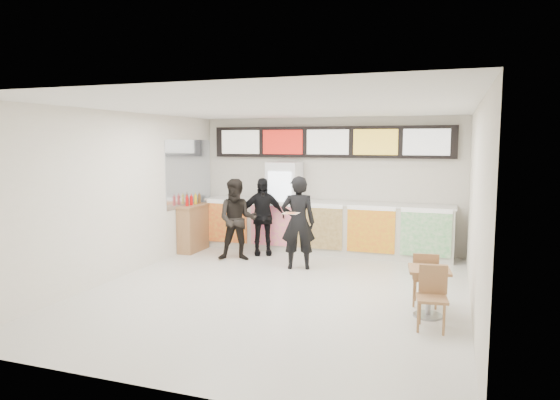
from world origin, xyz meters
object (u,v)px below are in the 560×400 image
at_px(cafe_table, 429,283).
at_px(condiment_ledge, 193,227).
at_px(drinks_fridge, 284,206).
at_px(customer_main, 298,223).
at_px(customer_mid, 262,216).
at_px(service_counter, 324,227).
at_px(customer_left, 237,220).

xyz_separation_m(cafe_table, condiment_ledge, (-5.24, 2.69, 0.05)).
relative_size(drinks_fridge, customer_main, 1.10).
bearing_deg(customer_mid, service_counter, 2.99).
bearing_deg(customer_mid, cafe_table, -63.32).
height_order(drinks_fridge, customer_mid, drinks_fridge).
xyz_separation_m(service_counter, condiment_ledge, (-2.82, -0.83, -0.04)).
height_order(customer_mid, cafe_table, customer_mid).
height_order(customer_left, cafe_table, customer_left).
distance_m(drinks_fridge, customer_left, 1.45).
bearing_deg(cafe_table, customer_main, 134.87).
bearing_deg(customer_main, cafe_table, 124.86).
bearing_deg(condiment_ledge, customer_left, -19.87).
distance_m(service_counter, drinks_fridge, 1.03).
xyz_separation_m(customer_mid, condiment_ledge, (-1.60, -0.18, -0.31)).
height_order(service_counter, customer_left, customer_left).
bearing_deg(condiment_ledge, customer_mid, 6.32).
distance_m(service_counter, customer_mid, 1.41).
distance_m(customer_left, cafe_table, 4.54).
bearing_deg(condiment_ledge, service_counter, 16.38).
relative_size(service_counter, drinks_fridge, 2.78).
distance_m(service_counter, condiment_ledge, 2.94).
bearing_deg(service_counter, cafe_table, -55.55).
bearing_deg(customer_mid, customer_main, -64.46).
relative_size(customer_mid, condiment_ledge, 1.34).
bearing_deg(customer_main, service_counter, -111.63).
height_order(customer_main, customer_mid, customer_main).
relative_size(customer_left, customer_mid, 1.01).
relative_size(customer_left, cafe_table, 1.17).
distance_m(customer_mid, condiment_ledge, 1.64).
bearing_deg(service_counter, condiment_ledge, -163.62).
bearing_deg(customer_main, customer_left, -28.00).
xyz_separation_m(customer_left, condiment_ledge, (-1.30, 0.47, -0.31)).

